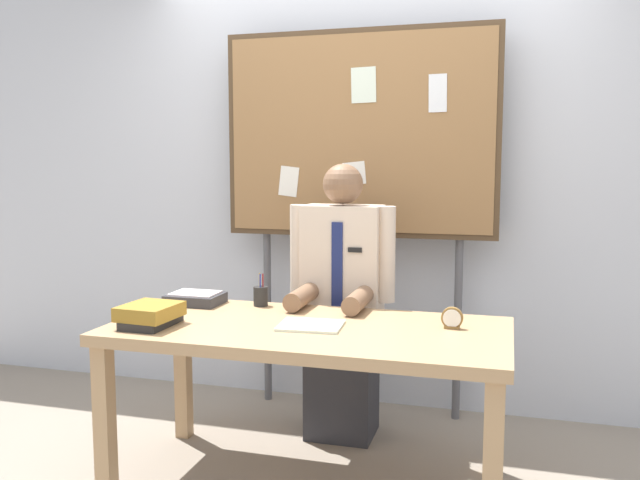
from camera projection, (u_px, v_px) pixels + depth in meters
name	position (u px, v px, depth m)	size (l,w,h in m)	color
back_wall	(366.00, 176.00, 3.87)	(6.40, 0.08, 2.70)	silver
desk	(308.00, 345.00, 2.85)	(1.70, 0.81, 0.73)	tan
person	(342.00, 312.00, 3.41)	(0.55, 0.56, 1.42)	#2D2D33
bulletin_board	(359.00, 139.00, 3.66)	(1.53, 0.09, 2.15)	#4C3823
book_stack	(150.00, 315.00, 2.82)	(0.23, 0.26, 0.10)	#262626
open_notebook	(311.00, 325.00, 2.82)	(0.26, 0.22, 0.01)	silver
desk_clock	(452.00, 319.00, 2.78)	(0.09, 0.04, 0.09)	olive
pen_holder	(261.00, 296.00, 3.23)	(0.07, 0.07, 0.16)	#262626
paper_tray	(195.00, 298.00, 3.28)	(0.26, 0.20, 0.06)	#333338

